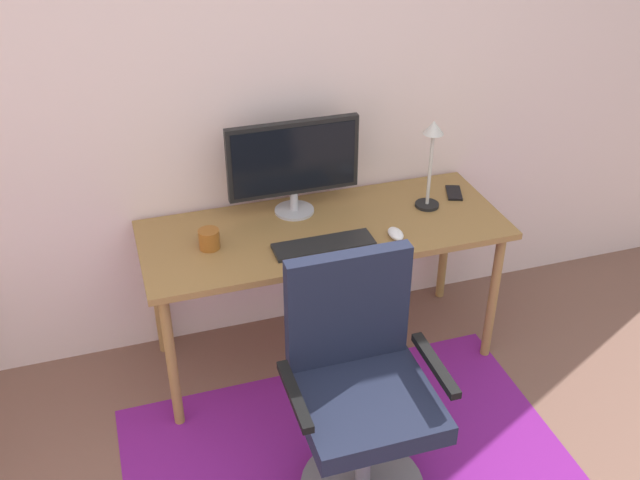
% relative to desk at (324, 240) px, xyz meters
% --- Properties ---
extents(wall_back, '(6.00, 0.10, 2.60)m').
position_rel_desk_xyz_m(wall_back, '(-0.18, 0.38, 0.66)').
color(wall_back, beige).
rests_on(wall_back, ground).
extents(area_rug, '(1.79, 1.29, 0.01)m').
position_rel_desk_xyz_m(area_rug, '(-0.12, -0.75, -0.64)').
color(area_rug, '#771B7D').
rests_on(area_rug, ground).
extents(desk, '(1.61, 0.63, 0.71)m').
position_rel_desk_xyz_m(desk, '(0.00, 0.00, 0.00)').
color(desk, olive).
rests_on(desk, ground).
extents(monitor, '(0.59, 0.18, 0.44)m').
position_rel_desk_xyz_m(monitor, '(-0.09, 0.17, 0.32)').
color(monitor, '#B2B2B7').
rests_on(monitor, desk).
extents(keyboard, '(0.43, 0.13, 0.02)m').
position_rel_desk_xyz_m(keyboard, '(-0.05, -0.15, 0.08)').
color(keyboard, black).
rests_on(keyboard, desk).
extents(computer_mouse, '(0.06, 0.10, 0.03)m').
position_rel_desk_xyz_m(computer_mouse, '(0.27, -0.17, 0.08)').
color(computer_mouse, white).
rests_on(computer_mouse, desk).
extents(coffee_cup, '(0.09, 0.09, 0.09)m').
position_rel_desk_xyz_m(coffee_cup, '(-0.51, -0.01, 0.11)').
color(coffee_cup, '#91501C').
rests_on(coffee_cup, desk).
extents(cell_phone, '(0.11, 0.15, 0.01)m').
position_rel_desk_xyz_m(cell_phone, '(0.68, 0.11, 0.07)').
color(cell_phone, black).
rests_on(cell_phone, desk).
extents(desk_lamp, '(0.11, 0.11, 0.42)m').
position_rel_desk_xyz_m(desk_lamp, '(0.51, 0.04, 0.35)').
color(desk_lamp, black).
rests_on(desk_lamp, desk).
extents(office_chair, '(0.57, 0.49, 0.99)m').
position_rel_desk_xyz_m(office_chair, '(-0.12, -0.79, -0.21)').
color(office_chair, slate).
rests_on(office_chair, ground).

